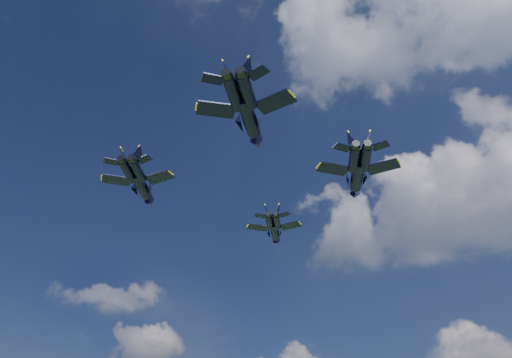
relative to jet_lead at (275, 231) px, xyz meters
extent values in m
cylinder|color=black|center=(0.22, -0.43, -0.07)|extent=(5.12, 7.85, 1.60)
cone|color=black|center=(-2.16, 4.15, -0.07)|extent=(2.41, 2.75, 1.51)
ellipsoid|color=brown|center=(-1.13, 2.18, 0.42)|extent=(1.95, 2.66, 0.73)
cube|color=black|center=(-1.80, -3.48, -0.07)|extent=(4.42, 4.62, 0.16)
cube|color=black|center=(3.89, -0.53, -0.07)|extent=(4.30, 2.70, 0.16)
cube|color=black|center=(1.17, -7.26, -0.07)|extent=(2.31, 2.52, 0.12)
cube|color=black|center=(5.27, -5.12, -0.07)|extent=(2.15, 1.35, 0.12)
cube|color=black|center=(2.02, -6.01, 1.18)|extent=(1.78, 2.09, 2.68)
cube|color=black|center=(3.76, -5.11, 1.18)|extent=(1.48, 2.59, 2.68)
cylinder|color=black|center=(-10.00, -27.96, -0.09)|extent=(5.92, 9.25, 1.88)
cone|color=black|center=(-12.73, -22.55, -0.09)|extent=(2.81, 3.23, 1.78)
ellipsoid|color=brown|center=(-11.55, -24.88, 0.48)|extent=(2.26, 3.13, 0.86)
cube|color=black|center=(-12.42, -31.52, -0.09)|extent=(5.21, 5.41, 0.19)
cube|color=black|center=(-5.70, -28.14, -0.09)|extent=(5.02, 3.11, 0.19)
cube|color=black|center=(-8.99, -36.00, -0.09)|extent=(2.73, 2.95, 0.15)
cube|color=black|center=(-4.14, -33.55, -0.09)|extent=(2.54, 1.62, 0.15)
cube|color=black|center=(-7.97, -34.55, 1.37)|extent=(2.06, 2.48, 3.15)
cube|color=black|center=(-5.92, -33.51, 1.37)|extent=(1.74, 3.05, 3.15)
cylinder|color=black|center=(23.21, -11.54, -1.00)|extent=(6.66, 9.74, 2.01)
cone|color=black|center=(20.05, -5.89, -1.00)|extent=(3.07, 3.46, 1.90)
ellipsoid|color=brown|center=(21.41, -8.32, -0.38)|extent=(2.51, 3.32, 0.91)
cube|color=black|center=(20.80, -15.45, -1.00)|extent=(5.47, 5.82, 0.20)
cube|color=black|center=(27.81, -11.52, -1.00)|extent=(5.46, 3.52, 0.20)
cube|color=black|center=(24.66, -20.06, -1.00)|extent=(2.86, 3.16, 0.16)
cube|color=black|center=(29.72, -17.23, -1.00)|extent=(2.71, 1.73, 0.16)
cube|color=black|center=(25.68, -18.46, 0.56)|extent=(2.30, 2.56, 3.36)
cube|color=black|center=(27.82, -17.26, 0.56)|extent=(1.88, 3.22, 3.36)
cylinder|color=black|center=(17.86, -35.80, -2.35)|extent=(5.73, 10.25, 2.05)
cone|color=black|center=(15.39, -29.68, -2.35)|extent=(2.90, 3.47, 1.93)
ellipsoid|color=brown|center=(16.45, -32.32, -1.73)|extent=(2.25, 3.43, 0.93)
cube|color=black|center=(14.92, -39.44, -2.35)|extent=(5.82, 5.76, 0.20)
cube|color=black|center=(22.51, -36.37, -2.35)|extent=(5.23, 2.96, 0.20)
cube|color=black|center=(18.23, -44.60, -2.35)|extent=(3.06, 3.19, 0.16)
cube|color=black|center=(23.71, -42.38, -2.35)|extent=(2.89, 1.98, 0.16)
cube|color=black|center=(19.47, -43.12, -0.76)|extent=(2.02, 2.85, 3.42)
cube|color=black|center=(21.79, -42.18, -0.76)|extent=(1.82, 3.37, 3.42)
camera|label=1|loc=(53.00, -87.17, -52.16)|focal=40.00mm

